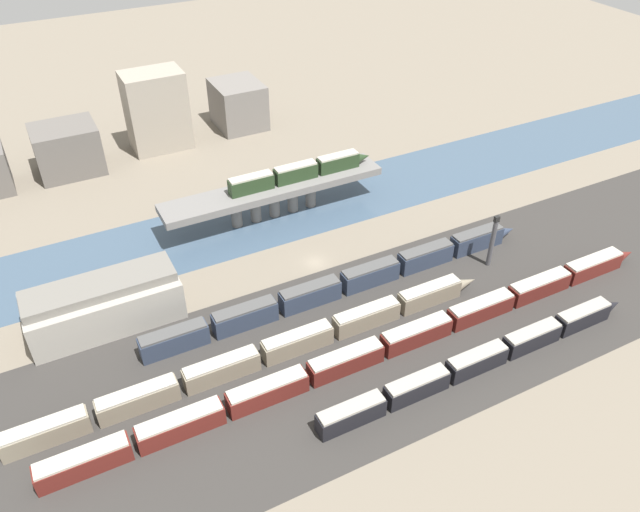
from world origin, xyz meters
name	(u,v)px	position (x,y,z in m)	size (l,w,h in m)	color
ground_plane	(315,262)	(0.00, 0.00, 0.00)	(400.00, 400.00, 0.00)	#756B5B
railbed_yard	(378,337)	(0.00, -24.00, 0.00)	(280.00, 42.00, 0.01)	#33302D
river_water	(275,215)	(0.00, 19.73, 0.00)	(320.00, 22.31, 0.01)	#3D5166
bridge	(274,192)	(0.00, 19.73, 6.03)	(49.76, 8.27, 7.58)	slate
train_on_bridge	(300,171)	(6.51, 19.73, 9.33)	(33.87, 2.70, 3.58)	#23381E
train_yard_near	(483,359)	(11.36, -37.63, 1.80)	(61.18, 2.73, 3.67)	black
train_yard_mid	(390,344)	(-0.17, -27.87, 1.79)	(113.64, 2.97, 3.65)	#5B1E19
train_yard_far	(268,353)	(-19.00, -20.41, 1.87)	(83.61, 2.76, 3.81)	gray
train_yard_outer	(347,283)	(1.17, -10.72, 2.05)	(79.24, 2.91, 4.16)	#2D384C
warehouse_building	(104,304)	(-40.53, 1.30, 4.32)	(25.88, 10.65, 9.09)	#9E998E
signal_tower	(492,241)	(30.32, -16.38, 5.59)	(1.00, 0.92, 11.37)	#4C4C51
city_block_left	(67,149)	(-36.39, 61.30, 5.91)	(14.99, 12.53, 11.83)	#605B56
city_block_center	(157,111)	(-12.87, 64.15, 10.11)	(14.98, 10.04, 20.23)	gray
city_block_right	(238,104)	(10.26, 67.04, 6.18)	(12.55, 14.61, 12.36)	slate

